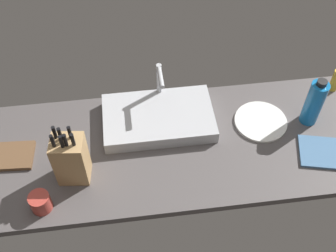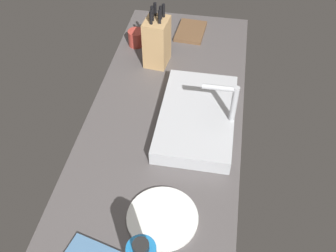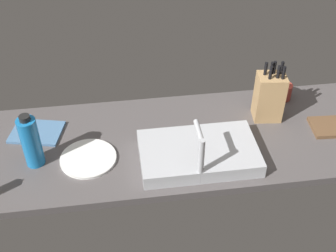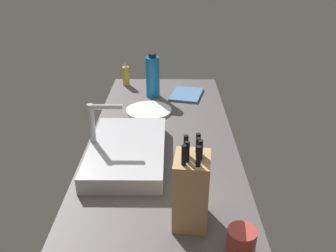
% 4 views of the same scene
% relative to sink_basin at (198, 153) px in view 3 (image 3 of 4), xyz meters
% --- Properties ---
extents(countertop_slab, '(1.80, 0.64, 0.04)m').
position_rel_sink_basin_xyz_m(countertop_slab, '(0.07, -0.13, -0.05)').
color(countertop_slab, '#514C4C').
rests_on(countertop_slab, ground).
extents(sink_basin, '(0.49, 0.29, 0.06)m').
position_rel_sink_basin_xyz_m(sink_basin, '(0.00, 0.00, 0.00)').
color(sink_basin, '#B7BABF').
rests_on(sink_basin, countertop_slab).
extents(faucet, '(0.06, 0.14, 0.22)m').
position_rel_sink_basin_xyz_m(faucet, '(0.02, 0.12, 0.10)').
color(faucet, '#B7BABF').
rests_on(faucet, countertop_slab).
extents(knife_block, '(0.14, 0.12, 0.29)m').
position_rel_sink_basin_xyz_m(knife_block, '(-0.37, -0.23, 0.09)').
color(knife_block, tan).
rests_on(knife_block, countertop_slab).
extents(cutting_board, '(0.22, 0.15, 0.02)m').
position_rel_sink_basin_xyz_m(cutting_board, '(-0.65, -0.11, -0.02)').
color(cutting_board, brown).
rests_on(cutting_board, countertop_slab).
extents(water_bottle, '(0.08, 0.08, 0.25)m').
position_rel_sink_basin_xyz_m(water_bottle, '(0.67, -0.07, 0.08)').
color(water_bottle, '#1970B7').
rests_on(water_bottle, countertop_slab).
extents(dinner_plate, '(0.24, 0.24, 0.01)m').
position_rel_sink_basin_xyz_m(dinner_plate, '(0.46, -0.06, -0.03)').
color(dinner_plate, white).
rests_on(dinner_plate, countertop_slab).
extents(dish_towel, '(0.25, 0.21, 0.01)m').
position_rel_sink_basin_xyz_m(dish_towel, '(0.69, -0.26, -0.03)').
color(dish_towel, teal).
rests_on(dish_towel, countertop_slab).
extents(coffee_mug, '(0.08, 0.08, 0.08)m').
position_rel_sink_basin_xyz_m(coffee_mug, '(-0.50, -0.37, 0.01)').
color(coffee_mug, '#B23D33').
rests_on(coffee_mug, countertop_slab).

